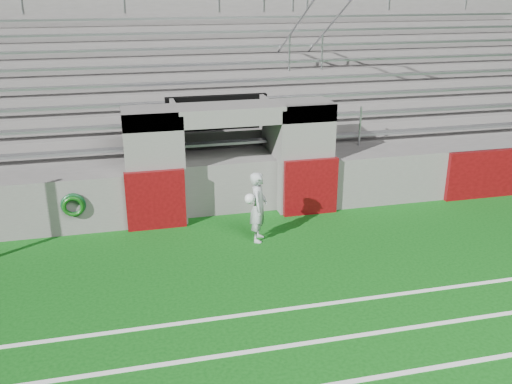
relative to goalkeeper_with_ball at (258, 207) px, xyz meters
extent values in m
plane|color=#0C490F|center=(-0.25, -1.80, -0.77)|extent=(90.00, 90.00, 0.00)
cube|color=white|center=(-0.25, -3.80, -0.76)|extent=(28.00, 0.09, 0.01)
cube|color=white|center=(-0.25, -2.80, -0.76)|extent=(28.00, 0.09, 0.01)
cube|color=#615E5C|center=(-2.05, 1.70, 0.53)|extent=(1.20, 1.00, 2.60)
cube|color=#615E5C|center=(1.55, 1.70, 0.53)|extent=(1.20, 1.00, 2.60)
cube|color=black|center=(-0.25, 3.40, 0.48)|extent=(2.60, 0.20, 2.50)
cube|color=#615E5C|center=(-1.40, 2.30, 0.48)|extent=(0.10, 2.20, 2.50)
cube|color=#615E5C|center=(0.90, 2.30, 0.48)|extent=(0.10, 2.20, 2.50)
cube|color=#615E5C|center=(-0.25, 1.70, 1.63)|extent=(4.80, 1.00, 0.40)
cube|color=#615E5C|center=(-0.25, 5.55, 0.38)|extent=(26.00, 8.00, 0.20)
cube|color=#615E5C|center=(-0.25, 5.55, -0.24)|extent=(26.00, 8.00, 1.05)
cube|color=#4E0609|center=(-2.05, 1.14, -0.09)|extent=(1.30, 0.15, 1.35)
cube|color=#4E0609|center=(1.55, 1.14, -0.09)|extent=(1.30, 0.15, 1.35)
cube|color=#4E0609|center=(6.25, 1.14, -0.14)|extent=(2.20, 0.15, 1.25)
cube|color=gray|center=(-0.25, 2.62, 0.70)|extent=(23.00, 0.28, 0.06)
cube|color=#615E5C|center=(-0.25, 3.47, 0.67)|extent=(24.00, 0.75, 0.38)
cube|color=gray|center=(-0.25, 3.37, 1.08)|extent=(23.00, 0.28, 0.06)
cube|color=#615E5C|center=(-0.25, 4.22, 0.86)|extent=(24.00, 0.75, 0.76)
cube|color=gray|center=(-0.25, 4.12, 1.46)|extent=(23.00, 0.28, 0.06)
cube|color=#615E5C|center=(-0.25, 4.97, 1.05)|extent=(24.00, 0.75, 1.14)
cube|color=gray|center=(-0.25, 4.87, 1.84)|extent=(23.00, 0.28, 0.06)
cube|color=#615E5C|center=(-0.25, 5.72, 1.24)|extent=(24.00, 0.75, 1.52)
cube|color=gray|center=(-0.25, 5.62, 2.22)|extent=(23.00, 0.28, 0.06)
cube|color=#615E5C|center=(-0.25, 6.47, 1.43)|extent=(24.00, 0.75, 1.90)
cube|color=gray|center=(-0.25, 6.37, 2.60)|extent=(23.00, 0.28, 0.06)
cube|color=#615E5C|center=(-0.25, 7.22, 1.62)|extent=(24.00, 0.75, 2.28)
cube|color=gray|center=(-0.25, 7.12, 2.98)|extent=(23.00, 0.28, 0.06)
cube|color=#615E5C|center=(-0.25, 7.97, 1.81)|extent=(24.00, 0.75, 2.66)
cube|color=gray|center=(-0.25, 7.87, 3.36)|extent=(23.00, 0.28, 0.06)
cube|color=#615E5C|center=(-0.25, 8.65, 1.88)|extent=(26.00, 0.60, 5.29)
cylinder|color=#A5A8AD|center=(2.25, 2.35, 0.98)|extent=(0.05, 0.05, 1.00)
cylinder|color=#A5A8AD|center=(2.25, 5.35, 2.50)|extent=(0.05, 0.05, 1.00)
cylinder|color=#A5A8AD|center=(2.25, 5.35, 3.00)|extent=(0.05, 6.02, 3.08)
cylinder|color=#A5A8AD|center=(3.25, 2.35, 0.98)|extent=(0.05, 0.05, 1.00)
cylinder|color=#A5A8AD|center=(3.25, 5.35, 2.50)|extent=(0.05, 0.05, 1.00)
cylinder|color=#A5A8AD|center=(3.25, 5.35, 3.00)|extent=(0.05, 6.02, 3.08)
imported|color=#A5ABAE|center=(0.01, 0.00, -0.01)|extent=(0.53, 0.64, 1.52)
sphere|color=white|center=(-0.21, -0.12, 0.24)|extent=(0.22, 0.22, 0.22)
torus|color=#0C3C1B|center=(-3.79, 1.15, -0.04)|extent=(0.53, 0.10, 0.53)
torus|color=#0E460E|center=(-3.79, 1.10, -0.06)|extent=(0.46, 0.09, 0.46)
camera|label=1|loc=(-2.68, -10.79, 4.43)|focal=40.00mm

